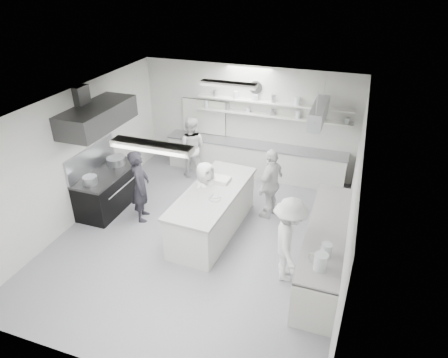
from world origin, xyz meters
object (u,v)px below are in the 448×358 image
(back_counter, at_px, (254,160))
(right_counter, at_px, (325,249))
(cook_back, at_px, (191,147))
(prep_island, at_px, (213,212))
(cook_stove, at_px, (140,186))
(stove, at_px, (109,190))

(back_counter, distance_m, right_counter, 4.13)
(cook_back, bearing_deg, right_counter, 135.47)
(back_counter, relative_size, right_counter, 1.52)
(back_counter, bearing_deg, prep_island, -92.84)
(right_counter, xyz_separation_m, cook_stove, (-4.23, 0.41, 0.40))
(right_counter, relative_size, cook_stove, 1.90)
(right_counter, bearing_deg, prep_island, 169.02)
(back_counter, relative_size, prep_island, 1.87)
(right_counter, bearing_deg, stove, 173.48)
(right_counter, relative_size, cook_back, 1.91)
(prep_island, bearing_deg, cook_back, 126.58)
(back_counter, height_order, right_counter, right_counter)
(right_counter, xyz_separation_m, cook_back, (-4.00, 2.78, 0.39))
(right_counter, relative_size, prep_island, 1.24)
(right_counter, distance_m, cook_back, 4.88)
(stove, distance_m, cook_back, 2.55)
(prep_island, bearing_deg, back_counter, 90.53)
(cook_stove, distance_m, cook_back, 2.38)
(prep_island, bearing_deg, right_counter, -7.61)
(prep_island, distance_m, cook_back, 2.77)
(back_counter, xyz_separation_m, cook_stove, (-1.88, -2.99, 0.41))
(stove, relative_size, prep_island, 0.67)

